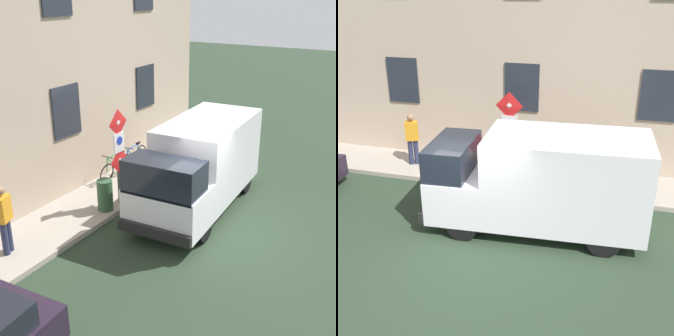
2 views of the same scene
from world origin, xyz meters
The scene contains 9 objects.
ground_plane centered at (0.00, 0.00, 0.00)m, with size 80.00×80.00×0.00m, color #263726.
sidewalk_slab centered at (4.04, 0.00, 0.07)m, with size 2.02×16.95×0.14m, color #A19689.
building_facade centered at (5.40, 0.00, 4.20)m, with size 0.75×14.95×8.40m.
sign_post_stacked centered at (3.23, -0.07, 1.84)m, with size 0.15×0.56×2.72m.
delivery_van centered at (1.34, -1.37, 1.33)m, with size 2.33×5.45×2.50m.
bicycle_blue centered at (4.50, -2.59, 0.51)m, with size 0.46×1.72×0.89m.
bicycle_green centered at (4.50, -1.57, 0.51)m, with size 0.46×1.71×0.89m.
pedestrian centered at (3.98, 3.41, 1.07)m, with size 0.39×0.47×1.72m.
litter_bin centered at (3.38, 0.46, 0.59)m, with size 0.44×0.44×0.90m, color #2D5133.
Camera 1 is at (-3.99, 9.25, 6.00)m, focal length 47.59 mm.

